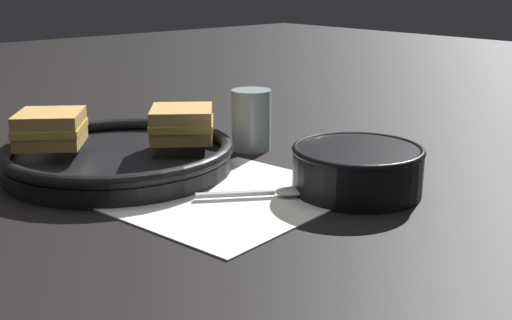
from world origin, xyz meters
TOP-DOWN VIEW (x-y plane):
  - ground_plane at (0.00, 0.00)m, footprint 4.00×4.00m
  - napkin at (-0.04, -0.01)m, footprint 0.30×0.27m
  - soup_bowl at (0.09, -0.10)m, footprint 0.17×0.17m
  - spoon at (0.00, -0.05)m, footprint 0.13×0.09m
  - skillet at (-0.09, 0.18)m, footprint 0.32×0.32m
  - sandwich_near_left at (-0.16, 0.23)m, footprint 0.12×0.12m
  - sandwich_near_right at (-0.01, 0.14)m, footprint 0.12×0.12m
  - drinking_glass at (0.13, 0.15)m, footprint 0.06×0.06m

SIDE VIEW (x-z plane):
  - ground_plane at x=0.00m, z-range 0.00..0.00m
  - napkin at x=-0.04m, z-range 0.00..0.00m
  - spoon at x=0.00m, z-range 0.00..0.01m
  - skillet at x=-0.09m, z-range 0.00..0.04m
  - soup_bowl at x=0.09m, z-range 0.00..0.06m
  - drinking_glass at x=0.13m, z-range 0.00..0.10m
  - sandwich_near_left at x=-0.16m, z-range 0.04..0.09m
  - sandwich_near_right at x=-0.01m, z-range 0.04..0.09m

